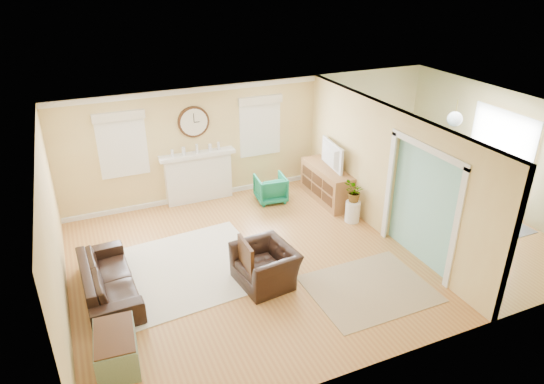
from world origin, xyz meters
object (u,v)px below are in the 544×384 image
object	(u,v)px
sofa	(108,280)
credenza	(327,184)
dining_table	(435,197)
eames_chair	(265,266)
green_chair	(271,188)

from	to	relation	value
sofa	credenza	distance (m)	5.31
credenza	dining_table	size ratio (longest dim) A/B	0.87
dining_table	credenza	bearing A→B (deg)	59.18
eames_chair	green_chair	bearing A→B (deg)	147.92
green_chair	credenza	xyz separation A→B (m)	(1.21, -0.47, 0.09)
sofa	dining_table	xyz separation A→B (m)	(6.95, 0.24, 0.03)
eames_chair	dining_table	xyz separation A→B (m)	(4.45, 0.95, -0.01)
eames_chair	sofa	bearing A→B (deg)	-112.89
eames_chair	credenza	bearing A→B (deg)	126.04
credenza	dining_table	xyz separation A→B (m)	(1.91, -1.42, -0.07)
eames_chair	dining_table	bearing A→B (deg)	94.99
sofa	green_chair	bearing A→B (deg)	-62.97
eames_chair	dining_table	size ratio (longest dim) A/B	0.55
green_chair	credenza	world-z (taller)	credenza
eames_chair	green_chair	size ratio (longest dim) A/B	1.52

